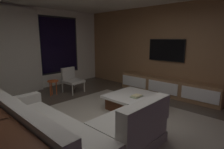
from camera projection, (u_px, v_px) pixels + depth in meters
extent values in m
plane|color=#473D33|center=(102.00, 128.00, 3.54)|extent=(9.20, 9.20, 0.00)
cube|color=silver|center=(22.00, 50.00, 5.74)|extent=(6.60, 0.12, 2.70)
cube|color=black|center=(59.00, 45.00, 6.60)|extent=(1.52, 0.02, 2.02)
cube|color=black|center=(60.00, 45.00, 6.59)|extent=(1.40, 0.03, 1.90)
cube|color=beige|center=(4.00, 53.00, 5.24)|extent=(2.10, 0.12, 2.60)
cube|color=#8E6642|center=(176.00, 50.00, 5.45)|extent=(0.12, 7.80, 2.70)
cube|color=gray|center=(118.00, 123.00, 3.72)|extent=(3.20, 3.80, 0.01)
cube|color=gray|center=(47.00, 144.00, 2.84)|extent=(0.90, 2.50, 0.18)
cube|color=#B2ADA3|center=(46.00, 132.00, 2.80)|extent=(0.86, 2.42, 0.24)
cube|color=#B2ADA3|center=(20.00, 120.00, 2.49)|extent=(0.20, 2.50, 0.40)
cube|color=#B2ADA3|center=(17.00, 101.00, 3.53)|extent=(0.90, 0.20, 0.18)
cube|color=gray|center=(126.00, 139.00, 3.00)|extent=(1.10, 0.90, 0.18)
cube|color=#B2ADA3|center=(127.00, 127.00, 2.96)|extent=(1.07, 0.86, 0.24)
cube|color=#B2ADA3|center=(146.00, 115.00, 2.66)|extent=(1.10, 0.20, 0.40)
cube|color=beige|center=(15.00, 110.00, 2.95)|extent=(0.10, 0.36, 0.36)
cube|color=#B2A893|center=(39.00, 127.00, 2.38)|extent=(0.10, 0.36, 0.36)
cube|color=#4E2817|center=(134.00, 103.00, 4.44)|extent=(1.00, 1.00, 0.30)
cube|color=white|center=(134.00, 96.00, 4.41)|extent=(1.16, 1.16, 0.06)
cube|color=#969E78|center=(136.00, 96.00, 4.26)|extent=(0.29, 0.18, 0.03)
cube|color=beige|center=(137.00, 95.00, 4.27)|extent=(0.21, 0.15, 0.02)
cylinder|color=#B2ADA0|center=(84.00, 86.00, 5.87)|extent=(0.04, 0.04, 0.36)
cylinder|color=#B2ADA0|center=(73.00, 90.00, 5.50)|extent=(0.04, 0.04, 0.36)
cylinder|color=#B2ADA0|center=(74.00, 84.00, 6.17)|extent=(0.04, 0.04, 0.36)
cylinder|color=#B2ADA0|center=(62.00, 87.00, 5.81)|extent=(0.04, 0.04, 0.36)
cube|color=#B2ADA3|center=(73.00, 81.00, 5.80)|extent=(0.58, 0.60, 0.08)
cube|color=#B2ADA3|center=(68.00, 73.00, 5.90)|extent=(0.49, 0.12, 0.38)
cylinder|color=#BF4C1E|center=(50.00, 89.00, 5.43)|extent=(0.03, 0.03, 0.46)
cylinder|color=#BF4C1E|center=(56.00, 87.00, 5.57)|extent=(0.03, 0.03, 0.46)
cylinder|color=#BF4C1E|center=(52.00, 87.00, 5.57)|extent=(0.03, 0.03, 0.46)
cylinder|color=#BF4C1E|center=(53.00, 81.00, 5.46)|extent=(0.32, 0.32, 0.02)
cube|color=#8E6642|center=(166.00, 87.00, 5.54)|extent=(0.44, 3.10, 0.52)
cube|color=white|center=(199.00, 95.00, 4.66)|extent=(0.02, 0.93, 0.33)
cube|color=white|center=(162.00, 87.00, 5.37)|extent=(0.02, 0.93, 0.33)
cube|color=white|center=(134.00, 82.00, 6.07)|extent=(0.02, 0.93, 0.33)
cube|color=#39281A|center=(194.00, 98.00, 4.96)|extent=(0.33, 0.68, 0.19)
cube|color=tan|center=(204.00, 101.00, 4.79)|extent=(0.03, 0.04, 0.14)
cube|color=#D257A4|center=(200.00, 99.00, 4.86)|extent=(0.03, 0.04, 0.19)
cube|color=#CB7A9D|center=(196.00, 99.00, 4.93)|extent=(0.03, 0.04, 0.16)
cube|color=#C29196|center=(192.00, 97.00, 5.00)|extent=(0.03, 0.04, 0.18)
cube|color=#639EB2|center=(188.00, 96.00, 5.07)|extent=(0.03, 0.04, 0.19)
cube|color=#90C55E|center=(184.00, 96.00, 5.14)|extent=(0.03, 0.04, 0.17)
cube|color=black|center=(166.00, 50.00, 5.55)|extent=(0.04, 1.15, 0.66)
cube|color=black|center=(166.00, 50.00, 5.54)|extent=(0.05, 1.11, 0.62)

